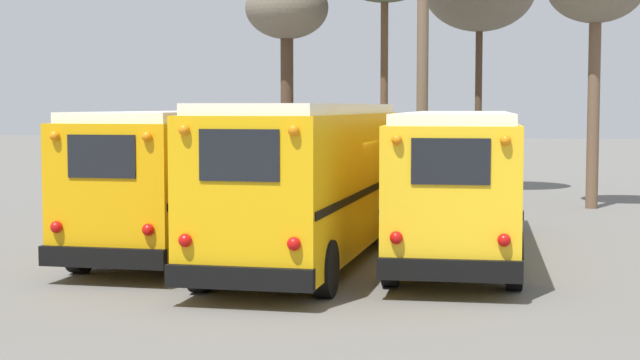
{
  "coord_description": "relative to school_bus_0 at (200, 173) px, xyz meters",
  "views": [
    {
      "loc": [
        4.11,
        -20.47,
        3.24
      ],
      "look_at": [
        0.0,
        0.32,
        1.63
      ],
      "focal_mm": 55.0,
      "sensor_mm": 36.0,
      "label": 1
    }
  ],
  "objects": [
    {
      "name": "ground_plane",
      "position": [
        2.94,
        -1.01,
        -1.7
      ],
      "size": [
        160.0,
        160.0,
        0.0
      ],
      "primitive_type": "plane",
      "color": "#66635E"
    },
    {
      "name": "bare_tree_2",
      "position": [
        -0.37,
        10.38,
        4.55
      ],
      "size": [
        2.76,
        2.76,
        7.52
      ],
      "color": "#473323",
      "rests_on": "ground"
    },
    {
      "name": "school_bus_2",
      "position": [
        5.88,
        -0.11,
        -0.01
      ],
      "size": [
        2.74,
        10.87,
        3.1
      ],
      "color": "yellow",
      "rests_on": "ground"
    },
    {
      "name": "school_bus_0",
      "position": [
        0.0,
        0.0,
        0.0
      ],
      "size": [
        2.67,
        10.66,
        3.12
      ],
      "color": "#E5A00C",
      "rests_on": "ground"
    },
    {
      "name": "utility_pole",
      "position": [
        4.31,
        8.4,
        2.16
      ],
      "size": [
        1.8,
        0.35,
        7.53
      ],
      "color": "brown",
      "rests_on": "ground"
    },
    {
      "name": "school_bus_1",
      "position": [
        2.94,
        -2.02,
        0.07
      ],
      "size": [
        2.69,
        9.55,
        3.28
      ],
      "color": "#EAAA0F",
      "rests_on": "ground"
    }
  ]
}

